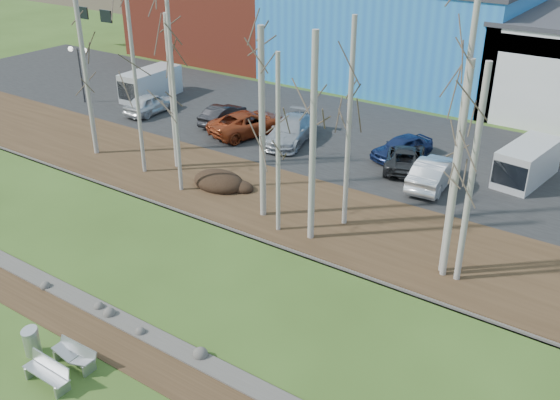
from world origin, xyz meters
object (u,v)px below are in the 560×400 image
Objects in this scene: litter_bin at (32,343)px; car_1 at (223,114)px; car_5 at (434,172)px; van_grey at (149,85)px; bench_damaged at (75,355)px; car_0 at (150,103)px; car_2 at (249,123)px; car_4 at (402,147)px; car_6 at (405,157)px; van_white at (526,164)px; bench_intact at (48,372)px; car_3 at (291,130)px; street_lamp at (79,59)px.

litter_bin is 0.24× the size of car_1.
car_5 is 0.95× the size of van_grey.
car_0 is at bearing 127.74° from bench_damaged.
car_2 is 10.15m from car_4.
litter_bin is 0.17× the size of car_2.
car_1 is at bearing -21.15° from car_6.
van_white is (8.39, 23.68, 0.78)m from bench_damaged.
litter_bin is (-1.69, 0.61, 0.02)m from bench_intact.
bench_intact is at bearing 62.86° from car_6.
car_3 is at bearing 102.41° from bench_damaged.
bench_damaged is at bearing 90.76° from bench_intact.
car_1 is 12.74m from car_4.
car_5 reaches higher than car_3.
car_0 is (-15.24, 20.88, 0.39)m from litter_bin.
car_5 is (21.44, -0.16, 0.06)m from car_0.
street_lamp is at bearing 8.60° from car_0.
car_2 is at bearing -163.52° from van_white.
car_0 reaches higher than bench_intact.
van_white reaches higher than car_2.
van_white reaches higher than bench_intact.
car_6 is (3.85, 22.20, 0.31)m from litter_bin.
litter_bin is at bearing -93.99° from car_3.
car_3 is 7.66m from car_6.
car_6 is at bearing 82.31° from bench_damaged.
car_5 is at bearing 78.08° from bench_intact.
litter_bin is at bearing 58.44° from car_6.
car_0 is 1.05× the size of car_4.
car_5 is at bearing 170.58° from car_1.
car_5 is (3.07, -2.65, 0.10)m from car_4.
car_1 is at bearing 113.40° from litter_bin.
litter_bin is 21.63m from car_5.
bench_intact is 0.34× the size of car_3.
street_lamp is 17.72m from car_3.
car_5 reaches higher than car_4.
car_4 reaches higher than car_1.
car_0 is 3.65m from van_grey.
car_5 is (9.99, -1.12, 0.01)m from car_3.
car_2 reaches higher than car_6.
van_white is at bearing -4.79° from street_lamp.
car_5 is (6.20, 20.72, 0.45)m from litter_bin.
car_1 is 0.75× the size of car_3.
bench_damaged is (-0.01, 1.10, -0.07)m from bench_intact.
car_1 is at bearing -9.72° from car_5.
street_lamp reaches higher than car_6.
car_3 reaches higher than car_1.
van_grey reaches higher than car_1.
van_white reaches higher than bench_damaged.
bench_intact is at bearing -20.00° from litter_bin.
bench_intact is at bearing -72.06° from car_4.
car_3 is (3.06, 0.35, 0.02)m from car_2.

